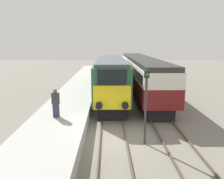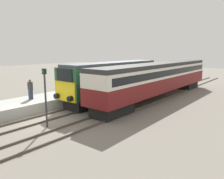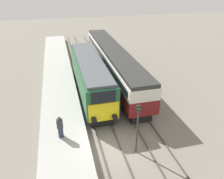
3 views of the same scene
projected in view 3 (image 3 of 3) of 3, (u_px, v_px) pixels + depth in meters
name	position (u px, v px, depth m)	size (l,w,h in m)	color
ground_plane	(111.00, 150.00, 16.10)	(120.00, 120.00, 0.00)	slate
platform_left	(60.00, 98.00, 22.07)	(3.50, 50.00, 0.86)	#A8A8A3
rails_near_track	(98.00, 113.00, 20.37)	(1.51, 60.00, 0.14)	#4C4238
rails_far_track	(133.00, 108.00, 21.12)	(1.50, 60.00, 0.14)	#4C4238
locomotive	(90.00, 76.00, 22.79)	(2.70, 13.55, 3.95)	black
passenger_carriage	(113.00, 60.00, 26.65)	(2.75, 20.92, 3.81)	black
person_on_platform	(60.00, 127.00, 15.71)	(0.44, 0.26, 1.76)	#2D334C
signal_post	(138.00, 126.00, 14.85)	(0.24, 0.28, 3.96)	#333333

